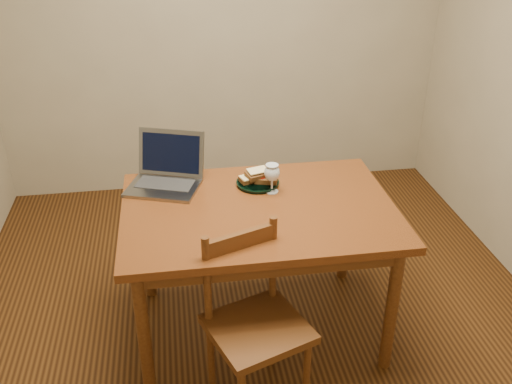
{
  "coord_description": "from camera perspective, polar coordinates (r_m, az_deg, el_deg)",
  "views": [
    {
      "loc": [
        -0.37,
        -2.43,
        2.1
      ],
      "look_at": [
        -0.01,
        -0.07,
        0.8
      ],
      "focal_mm": 40.0,
      "sensor_mm": 36.0,
      "label": 1
    }
  ],
  "objects": [
    {
      "name": "back_wall",
      "position": [
        4.14,
        -3.61,
        17.31
      ],
      "size": [
        3.2,
        0.02,
        2.6
      ],
      "primitive_type": "cube",
      "color": "gray",
      "rests_on": "floor"
    },
    {
      "name": "front_wall",
      "position": [
        1.21,
        11.89,
        -13.78
      ],
      "size": [
        3.2,
        0.02,
        2.6
      ],
      "primitive_type": "cube",
      "color": "gray",
      "rests_on": "floor"
    },
    {
      "name": "chair",
      "position": [
        2.51,
        -0.07,
        -12.32
      ],
      "size": [
        0.51,
        0.49,
        0.43
      ],
      "rotation": [
        0.0,
        0.0,
        0.36
      ],
      "color": "#40200D",
      "rests_on": "floor"
    },
    {
      "name": "sandwich_cheese",
      "position": [
        2.91,
        -0.58,
        1.39
      ],
      "size": [
        0.12,
        0.09,
        0.03
      ],
      "primitive_type": null,
      "rotation": [
        0.0,
        0.0,
        0.32
      ],
      "color": "#381E0C",
      "rests_on": "plate"
    },
    {
      "name": "plate",
      "position": [
        2.91,
        0.17,
        0.89
      ],
      "size": [
        0.22,
        0.22,
        0.02
      ],
      "primitive_type": "cylinder",
      "color": "black",
      "rests_on": "table"
    },
    {
      "name": "sandwich_top",
      "position": [
        2.89,
        0.15,
        1.86
      ],
      "size": [
        0.13,
        0.11,
        0.04
      ],
      "primitive_type": null,
      "rotation": [
        0.0,
        0.0,
        0.36
      ],
      "color": "#381E0C",
      "rests_on": "plate"
    },
    {
      "name": "laptop",
      "position": [
        2.94,
        -8.9,
        2.08
      ],
      "size": [
        0.43,
        0.41,
        0.25
      ],
      "rotation": [
        0.0,
        0.0,
        -0.34
      ],
      "color": "slate",
      "rests_on": "table"
    },
    {
      "name": "table",
      "position": [
        2.76,
        0.28,
        -3.06
      ],
      "size": [
        1.3,
        0.9,
        0.74
      ],
      "color": "#46220B",
      "rests_on": "floor"
    },
    {
      "name": "sandwich_tomato",
      "position": [
        2.9,
        1.02,
        1.33
      ],
      "size": [
        0.13,
        0.1,
        0.04
      ],
      "primitive_type": null,
      "rotation": [
        0.0,
        0.0,
        -0.28
      ],
      "color": "#381E0C",
      "rests_on": "plate"
    },
    {
      "name": "milk_glass",
      "position": [
        2.82,
        1.6,
        1.38
      ],
      "size": [
        0.08,
        0.08,
        0.15
      ],
      "primitive_type": null,
      "color": "white",
      "rests_on": "table"
    },
    {
      "name": "floor",
      "position": [
        3.24,
        -0.07,
        -12.1
      ],
      "size": [
        3.2,
        3.2,
        0.02
      ],
      "primitive_type": "cube",
      "color": "black",
      "rests_on": "ground"
    }
  ]
}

